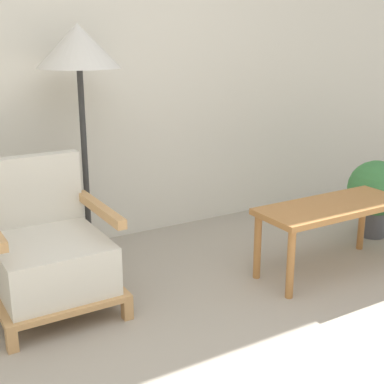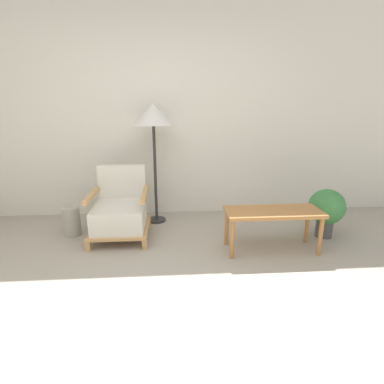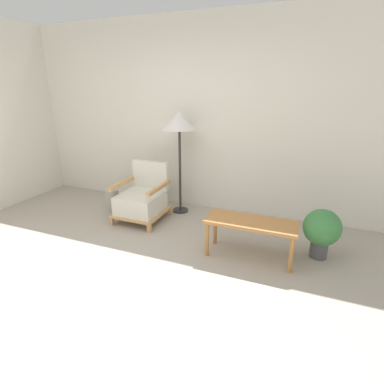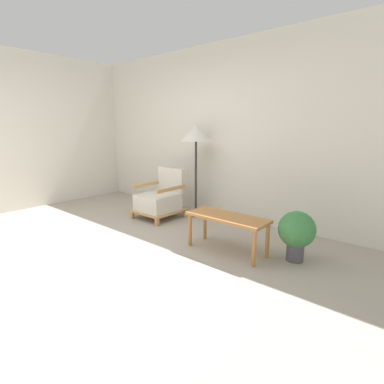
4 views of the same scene
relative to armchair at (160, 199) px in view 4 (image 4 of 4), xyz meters
name	(u,v)px [view 4 (image 4 of 4)]	position (x,y,z in m)	size (l,w,h in m)	color
ground_plane	(84,255)	(0.42, -1.59, -0.30)	(14.00, 14.00, 0.00)	#A89E8E
wall_back	(211,132)	(0.42, 0.79, 1.05)	(8.00, 0.06, 2.70)	silver
wall_left	(25,132)	(-2.21, -1.09, 1.05)	(0.06, 8.00, 2.70)	silver
armchair	(160,199)	(0.00, 0.00, 0.00)	(0.63, 0.67, 0.77)	tan
floor_lamp	(196,136)	(0.38, 0.44, 1.00)	(0.49, 0.49, 1.47)	#2D2D2D
coffee_table	(227,221)	(1.59, -0.44, 0.07)	(0.96, 0.37, 0.43)	#B2753D
vase	(141,201)	(-0.57, 0.08, -0.13)	(0.19, 0.19, 0.33)	#9E998E
potted_plant	(297,232)	(2.30, -0.16, 0.03)	(0.39, 0.39, 0.55)	#4C4C51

